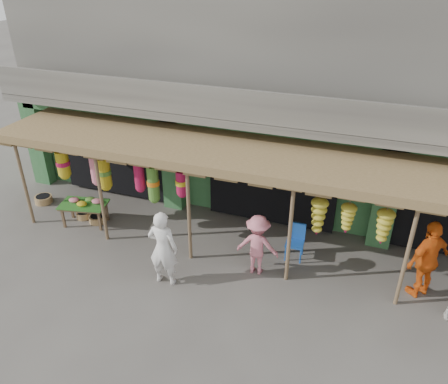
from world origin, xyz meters
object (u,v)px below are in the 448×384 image
(person_shopper, at_px, (258,245))
(blue_chair, at_px, (296,239))
(person_vendor, at_px, (428,259))
(person_front, at_px, (163,248))
(flower_table, at_px, (84,205))

(person_shopper, bearing_deg, blue_chair, -131.13)
(person_vendor, bearing_deg, person_front, -28.62)
(flower_table, height_order, person_vendor, person_vendor)
(person_front, xyz_separation_m, person_shopper, (1.95, 1.10, -0.18))
(person_front, relative_size, person_shopper, 1.22)
(person_vendor, height_order, person_shopper, person_vendor)
(flower_table, xyz_separation_m, person_vendor, (8.99, 0.05, 0.34))
(person_front, bearing_deg, blue_chair, -146.61)
(person_front, bearing_deg, flower_table, -28.75)
(person_front, bearing_deg, person_vendor, -168.05)
(blue_chair, relative_size, person_vendor, 0.48)
(flower_table, xyz_separation_m, blue_chair, (5.99, 0.49, -0.11))
(blue_chair, xyz_separation_m, person_front, (-2.70, -2.03, 0.44))
(flower_table, relative_size, person_front, 0.74)
(flower_table, height_order, person_shopper, person_shopper)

